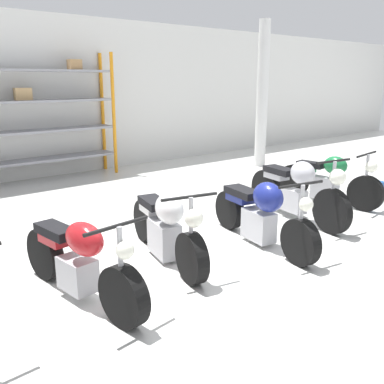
% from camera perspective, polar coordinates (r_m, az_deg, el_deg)
% --- Properties ---
extents(ground_plane, '(30.00, 30.00, 0.00)m').
position_cam_1_polar(ground_plane, '(5.73, 2.53, -7.58)').
color(ground_plane, silver).
extents(back_wall, '(30.00, 0.08, 3.60)m').
position_cam_1_polar(back_wall, '(10.33, -19.35, 11.84)').
color(back_wall, silver).
rests_on(back_wall, ground_plane).
extents(shelving_rack, '(4.70, 0.63, 2.79)m').
position_cam_1_polar(shelving_rack, '(9.70, -24.04, 9.16)').
color(shelving_rack, orange).
rests_on(shelving_rack, ground_plane).
extents(support_pillar, '(0.28, 0.28, 3.60)m').
position_cam_1_polar(support_pillar, '(11.13, 9.34, 12.60)').
color(support_pillar, silver).
rests_on(support_pillar, ground_plane).
extents(motorcycle_red, '(0.67, 2.01, 0.97)m').
position_cam_1_polar(motorcycle_red, '(4.47, -14.81, -8.86)').
color(motorcycle_red, black).
rests_on(motorcycle_red, ground_plane).
extents(motorcycle_white, '(0.75, 2.00, 0.99)m').
position_cam_1_polar(motorcycle_white, '(5.28, -3.50, -4.71)').
color(motorcycle_white, black).
rests_on(motorcycle_white, ground_plane).
extents(motorcycle_blue, '(0.71, 2.09, 1.01)m').
position_cam_1_polar(motorcycle_blue, '(5.81, 9.19, -2.81)').
color(motorcycle_blue, black).
rests_on(motorcycle_blue, ground_plane).
extents(motorcycle_silver, '(0.68, 2.17, 1.08)m').
position_cam_1_polar(motorcycle_silver, '(6.95, 13.85, 0.39)').
color(motorcycle_silver, black).
rests_on(motorcycle_silver, ground_plane).
extents(motorcycle_green, '(0.74, 2.01, 0.99)m').
position_cam_1_polar(motorcycle_green, '(8.05, 17.75, 1.59)').
color(motorcycle_green, black).
rests_on(motorcycle_green, ground_plane).
extents(toolbox, '(0.44, 0.26, 0.28)m').
position_cam_1_polar(toolbox, '(8.92, 22.99, 0.36)').
color(toolbox, '#1E4C8C').
rests_on(toolbox, ground_plane).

